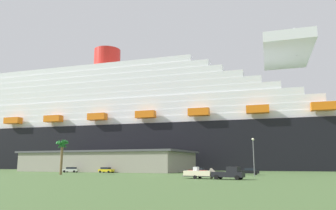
{
  "coord_description": "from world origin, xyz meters",
  "views": [
    {
      "loc": [
        25.12,
        -69.11,
        2.93
      ],
      "look_at": [
        -5.63,
        35.85,
        22.41
      ],
      "focal_mm": 34.61,
      "sensor_mm": 36.0,
      "label": 1
    }
  ],
  "objects_px": {
    "parked_car_yellow_taxi": "(106,170)",
    "street_lamp": "(253,151)",
    "parked_car_black_coupe": "(250,171)",
    "small_boat_on_trailer": "(202,173)",
    "cruise_ship": "(152,128)",
    "parked_car_white_van": "(71,170)",
    "pickup_truck": "(229,173)",
    "palm_tree": "(62,147)",
    "parked_car_red_hatchback": "(198,171)"
  },
  "relations": [
    {
      "from": "parked_car_black_coupe",
      "to": "small_boat_on_trailer",
      "type": "bearing_deg",
      "value": -108.39
    },
    {
      "from": "pickup_truck",
      "to": "palm_tree",
      "type": "xyz_separation_m",
      "value": [
        -41.9,
        11.44,
        5.66
      ]
    },
    {
      "from": "cruise_ship",
      "to": "parked_car_yellow_taxi",
      "type": "bearing_deg",
      "value": -85.74
    },
    {
      "from": "small_boat_on_trailer",
      "to": "palm_tree",
      "type": "distance_m",
      "value": 38.75
    },
    {
      "from": "cruise_ship",
      "to": "parked_car_red_hatchback",
      "type": "relative_size",
      "value": 46.11
    },
    {
      "from": "cruise_ship",
      "to": "small_boat_on_trailer",
      "type": "distance_m",
      "value": 89.34
    },
    {
      "from": "street_lamp",
      "to": "parked_car_red_hatchback",
      "type": "distance_m",
      "value": 18.12
    },
    {
      "from": "cruise_ship",
      "to": "pickup_truck",
      "type": "distance_m",
      "value": 92.56
    },
    {
      "from": "parked_car_black_coupe",
      "to": "parked_car_white_van",
      "type": "relative_size",
      "value": 0.96
    },
    {
      "from": "pickup_truck",
      "to": "parked_car_white_van",
      "type": "bearing_deg",
      "value": 150.41
    },
    {
      "from": "parked_car_white_van",
      "to": "parked_car_red_hatchback",
      "type": "xyz_separation_m",
      "value": [
        39.65,
        -3.87,
        0.0
      ]
    },
    {
      "from": "cruise_ship",
      "to": "parked_car_white_van",
      "type": "relative_size",
      "value": 45.62
    },
    {
      "from": "parked_car_white_van",
      "to": "cruise_ship",
      "type": "bearing_deg",
      "value": 81.39
    },
    {
      "from": "pickup_truck",
      "to": "palm_tree",
      "type": "height_order",
      "value": "palm_tree"
    },
    {
      "from": "parked_car_yellow_taxi",
      "to": "street_lamp",
      "type": "bearing_deg",
      "value": -18.35
    },
    {
      "from": "palm_tree",
      "to": "pickup_truck",
      "type": "bearing_deg",
      "value": -15.27
    },
    {
      "from": "palm_tree",
      "to": "parked_car_black_coupe",
      "type": "xyz_separation_m",
      "value": [
        44.37,
        12.16,
        -5.87
      ]
    },
    {
      "from": "parked_car_yellow_taxi",
      "to": "parked_car_black_coupe",
      "type": "relative_size",
      "value": 0.97
    },
    {
      "from": "cruise_ship",
      "to": "parked_car_white_van",
      "type": "height_order",
      "value": "cruise_ship"
    },
    {
      "from": "cruise_ship",
      "to": "parked_car_white_van",
      "type": "distance_m",
      "value": 55.59
    },
    {
      "from": "parked_car_black_coupe",
      "to": "pickup_truck",
      "type": "bearing_deg",
      "value": -95.97
    },
    {
      "from": "pickup_truck",
      "to": "street_lamp",
      "type": "xyz_separation_m",
      "value": [
        3.88,
        14.35,
        4.28
      ]
    },
    {
      "from": "pickup_truck",
      "to": "parked_car_black_coupe",
      "type": "distance_m",
      "value": 23.73
    },
    {
      "from": "pickup_truck",
      "to": "parked_car_black_coupe",
      "type": "bearing_deg",
      "value": 84.03
    },
    {
      "from": "street_lamp",
      "to": "parked_car_black_coupe",
      "type": "relative_size",
      "value": 1.74
    },
    {
      "from": "street_lamp",
      "to": "parked_car_red_hatchback",
      "type": "bearing_deg",
      "value": 144.45
    },
    {
      "from": "pickup_truck",
      "to": "palm_tree",
      "type": "distance_m",
      "value": 43.8
    },
    {
      "from": "palm_tree",
      "to": "parked_car_black_coupe",
      "type": "relative_size",
      "value": 1.8
    },
    {
      "from": "pickup_truck",
      "to": "parked_car_white_van",
      "type": "xyz_separation_m",
      "value": [
        -50.05,
        28.43,
        -0.21
      ]
    },
    {
      "from": "parked_car_red_hatchback",
      "to": "parked_car_white_van",
      "type": "bearing_deg",
      "value": 174.43
    },
    {
      "from": "small_boat_on_trailer",
      "to": "street_lamp",
      "type": "bearing_deg",
      "value": 56.04
    },
    {
      "from": "cruise_ship",
      "to": "parked_car_black_coupe",
      "type": "xyz_separation_m",
      "value": [
        44.63,
        -56.9,
        -17.79
      ]
    },
    {
      "from": "parked_car_red_hatchback",
      "to": "parked_car_yellow_taxi",
      "type": "bearing_deg",
      "value": 172.29
    },
    {
      "from": "small_boat_on_trailer",
      "to": "parked_car_yellow_taxi",
      "type": "distance_m",
      "value": 42.95
    },
    {
      "from": "cruise_ship",
      "to": "parked_car_red_hatchback",
      "type": "height_order",
      "value": "cruise_ship"
    },
    {
      "from": "street_lamp",
      "to": "parked_car_yellow_taxi",
      "type": "bearing_deg",
      "value": 161.65
    },
    {
      "from": "palm_tree",
      "to": "parked_car_yellow_taxi",
      "type": "distance_m",
      "value": 18.25
    },
    {
      "from": "small_boat_on_trailer",
      "to": "parked_car_white_van",
      "type": "relative_size",
      "value": 1.51
    },
    {
      "from": "cruise_ship",
      "to": "parked_car_yellow_taxi",
      "type": "relative_size",
      "value": 49.16
    },
    {
      "from": "parked_car_yellow_taxi",
      "to": "palm_tree",
      "type": "bearing_deg",
      "value": -102.11
    },
    {
      "from": "cruise_ship",
      "to": "street_lamp",
      "type": "distance_m",
      "value": 81.68
    },
    {
      "from": "parked_car_black_coupe",
      "to": "cruise_ship",
      "type": "bearing_deg",
      "value": 128.11
    },
    {
      "from": "pickup_truck",
      "to": "parked_car_yellow_taxi",
      "type": "distance_m",
      "value": 47.62
    },
    {
      "from": "pickup_truck",
      "to": "small_boat_on_trailer",
      "type": "height_order",
      "value": "pickup_truck"
    },
    {
      "from": "palm_tree",
      "to": "parked_car_white_van",
      "type": "height_order",
      "value": "palm_tree"
    },
    {
      "from": "palm_tree",
      "to": "cruise_ship",
      "type": "bearing_deg",
      "value": 90.22
    },
    {
      "from": "pickup_truck",
      "to": "small_boat_on_trailer",
      "type": "distance_m",
      "value": 5.12
    },
    {
      "from": "parked_car_white_van",
      "to": "small_boat_on_trailer",
      "type": "bearing_deg",
      "value": -31.11
    },
    {
      "from": "parked_car_white_van",
      "to": "street_lamp",
      "type": "bearing_deg",
      "value": -14.62
    },
    {
      "from": "small_boat_on_trailer",
      "to": "palm_tree",
      "type": "relative_size",
      "value": 0.87
    }
  ]
}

